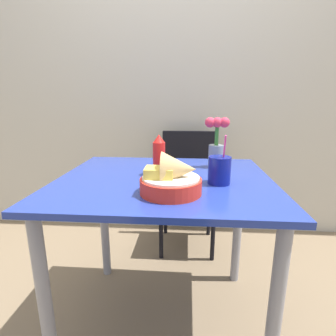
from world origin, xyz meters
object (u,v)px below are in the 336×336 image
drink_cup (219,171)px  food_basket (173,179)px  flower_vase (216,143)px  ketchup_bottle (159,156)px  chair_far_window (188,178)px

drink_cup → food_basket: bearing=-144.5°
drink_cup → flower_vase: size_ratio=0.81×
food_basket → ketchup_bottle: bearing=107.6°
chair_far_window → ketchup_bottle: bearing=-99.8°
chair_far_window → flower_vase: 0.73m
ketchup_bottle → drink_cup: drink_cup is taller
chair_far_window → food_basket: 1.06m
ketchup_bottle → food_basket: bearing=-72.4°
food_basket → drink_cup: 0.22m
drink_cup → flower_vase: bearing=87.4°
flower_vase → ketchup_bottle: bearing=-149.2°
food_basket → drink_cup: bearing=35.5°
ketchup_bottle → flower_vase: 0.32m
chair_far_window → ketchup_bottle: 0.85m
chair_far_window → drink_cup: 0.94m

